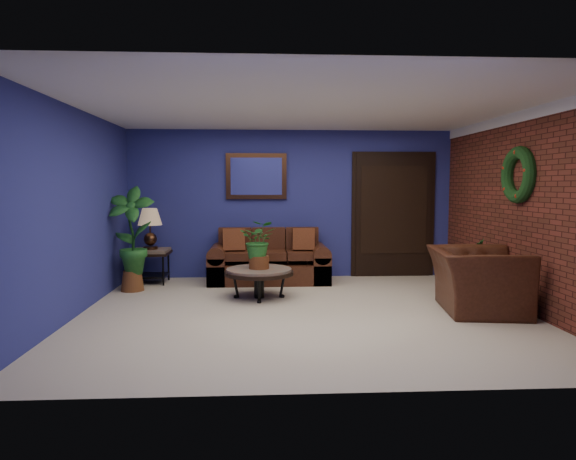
{
  "coord_description": "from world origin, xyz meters",
  "views": [
    {
      "loc": [
        -0.55,
        -6.23,
        1.57
      ],
      "look_at": [
        -0.17,
        0.55,
        0.98
      ],
      "focal_mm": 32.0,
      "sensor_mm": 36.0,
      "label": 1
    }
  ],
  "objects": [
    {
      "name": "wall_left",
      "position": [
        -2.75,
        0.0,
        1.25
      ],
      "size": [
        0.04,
        5.0,
        2.5
      ],
      "primitive_type": "cube",
      "color": "navy",
      "rests_on": "ground"
    },
    {
      "name": "side_chair",
      "position": [
        0.03,
        2.11,
        0.48
      ],
      "size": [
        0.4,
        0.4,
        0.85
      ],
      "rotation": [
        0.0,
        0.0,
        0.1
      ],
      "color": "brown",
      "rests_on": "ground"
    },
    {
      "name": "closet_door",
      "position": [
        1.75,
        2.47,
        1.05
      ],
      "size": [
        1.44,
        0.06,
        2.18
      ],
      "primitive_type": "cube",
      "color": "black",
      "rests_on": "wall_back"
    },
    {
      "name": "table_lamp",
      "position": [
        -2.3,
        2.05,
        0.96
      ],
      "size": [
        0.38,
        0.38,
        0.63
      ],
      "color": "#402516",
      "rests_on": "end_table"
    },
    {
      "name": "coffee_plant",
      "position": [
        -0.56,
        0.85,
        0.78
      ],
      "size": [
        0.55,
        0.49,
        0.67
      ],
      "color": "brown",
      "rests_on": "coffee_table"
    },
    {
      "name": "floor",
      "position": [
        0.0,
        0.0,
        0.0
      ],
      "size": [
        5.5,
        5.5,
        0.0
      ],
      "primitive_type": "plane",
      "color": "#BCAE9C",
      "rests_on": "ground"
    },
    {
      "name": "tall_plant",
      "position": [
        -2.45,
        1.44,
        0.85
      ],
      "size": [
        0.74,
        0.55,
        1.56
      ],
      "color": "brown",
      "rests_on": "ground"
    },
    {
      "name": "coffee_table",
      "position": [
        -0.56,
        0.85,
        0.35
      ],
      "size": [
        0.96,
        0.96,
        0.41
      ],
      "rotation": [
        0.0,
        0.0,
        -0.15
      ],
      "color": "#56524B",
      "rests_on": "ground"
    },
    {
      "name": "wall_back",
      "position": [
        0.0,
        2.5,
        1.25
      ],
      "size": [
        5.5,
        0.04,
        2.5
      ],
      "primitive_type": "cube",
      "color": "navy",
      "rests_on": "ground"
    },
    {
      "name": "wreath",
      "position": [
        2.69,
        0.05,
        1.7
      ],
      "size": [
        0.16,
        0.72,
        0.72
      ],
      "primitive_type": "torus",
      "rotation": [
        0.0,
        1.57,
        0.0
      ],
      "color": "black",
      "rests_on": "wall_right_brick"
    },
    {
      "name": "end_table",
      "position": [
        -2.3,
        2.05,
        0.42
      ],
      "size": [
        0.6,
        0.6,
        0.55
      ],
      "color": "#56524B",
      "rests_on": "ground"
    },
    {
      "name": "floor_plant",
      "position": [
        2.35,
        0.58,
        0.44
      ],
      "size": [
        0.46,
        0.41,
        0.84
      ],
      "color": "brown",
      "rests_on": "ground"
    },
    {
      "name": "sofa",
      "position": [
        -0.4,
        2.07,
        0.29
      ],
      "size": [
        1.94,
        0.84,
        0.87
      ],
      "color": "#452113",
      "rests_on": "ground"
    },
    {
      "name": "armchair",
      "position": [
        2.15,
        -0.07,
        0.39
      ],
      "size": [
        1.21,
        1.33,
        0.78
      ],
      "primitive_type": "imported",
      "rotation": [
        0.0,
        0.0,
        1.43
      ],
      "color": "#452113",
      "rests_on": "ground"
    },
    {
      "name": "wall_mirror",
      "position": [
        -0.6,
        2.46,
        1.72
      ],
      "size": [
        1.02,
        0.06,
        0.77
      ],
      "primitive_type": "cube",
      "color": "#402516",
      "rests_on": "wall_back"
    },
    {
      "name": "crown_molding",
      "position": [
        2.72,
        0.0,
        2.43
      ],
      "size": [
        0.03,
        5.0,
        0.14
      ],
      "primitive_type": "cube",
      "color": "white",
      "rests_on": "wall_right_brick"
    },
    {
      "name": "wall_right_brick",
      "position": [
        2.75,
        0.0,
        1.25
      ],
      "size": [
        0.04,
        5.0,
        2.5
      ],
      "primitive_type": "cube",
      "color": "maroon",
      "rests_on": "ground"
    },
    {
      "name": "ceiling",
      "position": [
        0.0,
        0.0,
        2.5
      ],
      "size": [
        5.5,
        5.0,
        0.02
      ],
      "primitive_type": "cube",
      "color": "white",
      "rests_on": "wall_back"
    }
  ]
}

